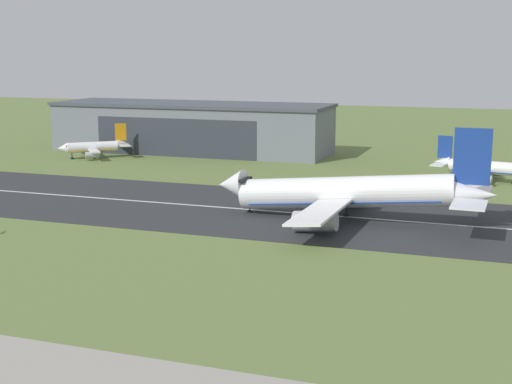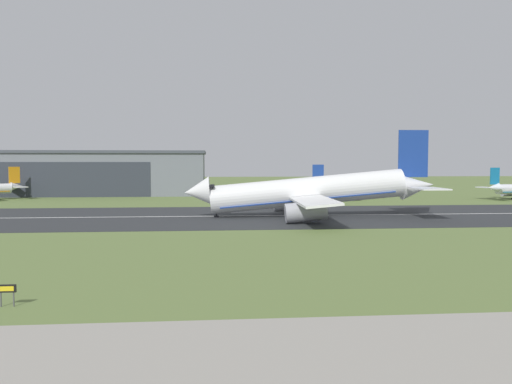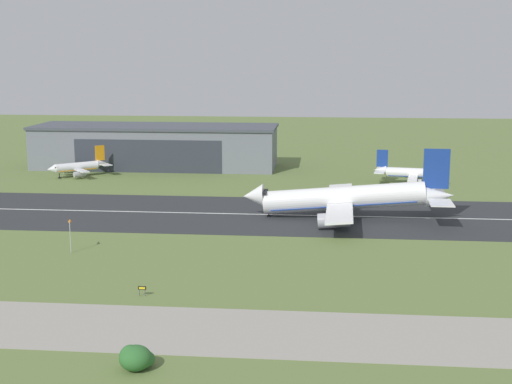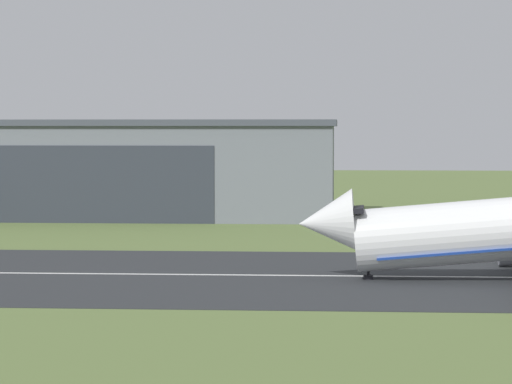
{
  "view_description": "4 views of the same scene",
  "coord_description": "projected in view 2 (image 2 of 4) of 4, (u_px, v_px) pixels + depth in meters",
  "views": [
    {
      "loc": [
        36.22,
        -16.01,
        28.67
      ],
      "look_at": [
        -2.47,
        94.17,
        5.89
      ],
      "focal_mm": 50.0,
      "sensor_mm": 36.0,
      "label": 1
    },
    {
      "loc": [
        -7.63,
        7.74,
        10.63
      ],
      "look_at": [
        -1.61,
        77.2,
        6.5
      ],
      "focal_mm": 35.0,
      "sensor_mm": 36.0,
      "label": 2
    },
    {
      "loc": [
        5.65,
        -61.16,
        38.09
      ],
      "look_at": [
        -8.66,
        89.29,
        8.78
      ],
      "focal_mm": 50.0,
      "sensor_mm": 36.0,
      "label": 3
    },
    {
      "loc": [
        -9.26,
        -1.37,
        13.19
      ],
      "look_at": [
        -15.12,
        80.58,
        8.85
      ],
      "focal_mm": 85.0,
      "sensor_mm": 36.0,
      "label": 4
    }
  ],
  "objects": [
    {
      "name": "airplane_parked_centre",
      "position": [
        348.0,
        188.0,
        146.64
      ],
      "size": [
        22.28,
        22.92,
        10.01
      ],
      "color": "white",
      "rests_on": "ground_plane"
    },
    {
      "name": "hangar_building",
      "position": [
        80.0,
        173.0,
        163.58
      ],
      "size": [
        82.33,
        24.5,
        14.38
      ],
      "color": "slate",
      "rests_on": "ground_plane"
    },
    {
      "name": "runway_centreline",
      "position": [
        252.0,
        216.0,
        98.95
      ],
      "size": [
        369.63,
        0.7,
        0.01
      ],
      "primitive_type": "cube",
      "color": "silver",
      "rests_on": "runway_strip"
    },
    {
      "name": "runway_sign",
      "position": [
        7.0,
        290.0,
        36.7
      ],
      "size": [
        1.3,
        0.13,
        1.66
      ],
      "color": "#4C4C51",
      "rests_on": "ground_plane"
    },
    {
      "name": "runway_strip",
      "position": [
        252.0,
        216.0,
        98.95
      ],
      "size": [
        410.7,
        41.27,
        0.06
      ],
      "primitive_type": "cube",
      "color": "#2B2D30",
      "rests_on": "ground_plane"
    },
    {
      "name": "ground_plane",
      "position": [
        296.0,
        277.0,
        46.28
      ],
      "size": [
        650.7,
        650.7,
        0.0
      ],
      "primitive_type": "plane",
      "color": "olive"
    },
    {
      "name": "airplane_landing",
      "position": [
        309.0,
        192.0,
        96.81
      ],
      "size": [
        49.37,
        44.65,
        16.96
      ],
      "color": "white",
      "rests_on": "ground_plane"
    },
    {
      "name": "taxiway_road",
      "position": [
        364.0,
        370.0,
        25.46
      ],
      "size": [
        308.03,
        17.51,
        0.05
      ],
      "primitive_type": "cube",
      "color": "gray",
      "rests_on": "ground_plane"
    }
  ]
}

